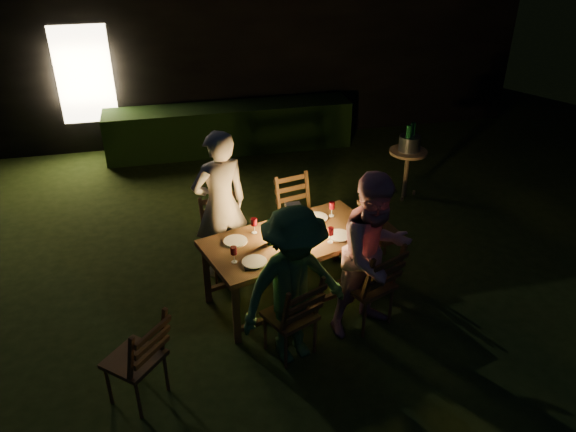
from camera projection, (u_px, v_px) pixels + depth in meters
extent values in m
plane|color=black|center=(313.00, 262.00, 6.86)|extent=(40.00, 40.00, 0.00)
cube|color=black|center=(235.00, 28.00, 11.33)|extent=(10.00, 4.00, 3.20)
cube|color=#FFE5B2|center=(84.00, 75.00, 9.23)|extent=(0.90, 0.06, 1.60)
cube|color=black|center=(230.00, 128.00, 9.75)|extent=(4.20, 0.70, 0.80)
cube|color=#4D3519|center=(292.00, 240.00, 5.92)|extent=(2.02, 1.40, 0.06)
cube|color=#4D3519|center=(236.00, 315.00, 5.47)|extent=(0.07, 0.07, 0.67)
cube|color=#4D3519|center=(207.00, 275.00, 6.04)|extent=(0.07, 0.07, 0.67)
cube|color=#4D3519|center=(374.00, 266.00, 6.19)|extent=(0.07, 0.07, 0.67)
cube|color=#4D3519|center=(336.00, 235.00, 6.76)|extent=(0.07, 0.07, 0.67)
cube|color=#4D3519|center=(290.00, 315.00, 5.30)|extent=(0.56, 0.55, 0.04)
cube|color=#4D3519|center=(303.00, 302.00, 5.04)|extent=(0.45, 0.31, 0.50)
cube|color=#4D3519|center=(367.00, 285.00, 5.67)|extent=(0.60, 0.59, 0.04)
cube|color=#4D3519|center=(384.00, 270.00, 5.39)|extent=(0.48, 0.33, 0.54)
cube|color=#4D3519|center=(225.00, 242.00, 6.44)|extent=(0.50, 0.48, 0.04)
cube|color=#4D3519|center=(219.00, 214.00, 6.45)|extent=(0.45, 0.22, 0.51)
cube|color=#4D3519|center=(300.00, 219.00, 6.86)|extent=(0.53, 0.52, 0.04)
cube|color=#4D3519|center=(293.00, 192.00, 6.87)|extent=(0.47, 0.25, 0.52)
cube|color=#4D3519|center=(383.00, 234.00, 6.61)|extent=(0.47, 0.48, 0.04)
cube|color=#4D3519|center=(372.00, 218.00, 6.42)|extent=(0.21, 0.43, 0.49)
cube|color=#4D3519|center=(134.00, 359.00, 4.79)|extent=(0.60, 0.60, 0.04)
cube|color=#4D3519|center=(147.00, 342.00, 4.57)|extent=(0.40, 0.42, 0.51)
imported|color=beige|center=(220.00, 205.00, 6.27)|extent=(0.74, 0.59, 1.77)
imported|color=#C38697|center=(374.00, 255.00, 5.43)|extent=(0.99, 0.87, 1.73)
imported|color=#306133|center=(294.00, 288.00, 5.07)|extent=(1.18, 0.88, 1.62)
cube|color=white|center=(293.00, 233.00, 5.96)|extent=(0.15, 0.15, 0.03)
cube|color=white|center=(294.00, 207.00, 5.80)|extent=(0.16, 0.16, 0.03)
cylinder|color=#FF9E3F|center=(294.00, 224.00, 5.90)|extent=(0.09, 0.09, 0.18)
cylinder|color=white|center=(235.00, 241.00, 5.83)|extent=(0.25, 0.25, 0.01)
cylinder|color=white|center=(254.00, 262.00, 5.50)|extent=(0.25, 0.25, 0.01)
cylinder|color=white|center=(317.00, 217.00, 6.26)|extent=(0.25, 0.25, 0.01)
cylinder|color=white|center=(339.00, 235.00, 5.93)|extent=(0.25, 0.25, 0.01)
cylinder|color=#0F471E|center=(271.00, 232.00, 5.73)|extent=(0.07, 0.07, 0.28)
cube|color=red|center=(295.00, 256.00, 5.59)|extent=(0.18, 0.14, 0.01)
cube|color=red|center=(351.00, 236.00, 5.91)|extent=(0.18, 0.14, 0.01)
cube|color=black|center=(252.00, 268.00, 5.41)|extent=(0.14, 0.07, 0.01)
cylinder|color=olive|center=(408.00, 152.00, 8.05)|extent=(0.54, 0.54, 0.04)
cylinder|color=olive|center=(406.00, 174.00, 8.22)|extent=(0.06, 0.06, 0.71)
cylinder|color=#A5A8AD|center=(409.00, 143.00, 7.98)|extent=(0.30, 0.30, 0.22)
cylinder|color=#0F471E|center=(408.00, 141.00, 7.91)|extent=(0.07, 0.07, 0.32)
cylinder|color=#0F471E|center=(412.00, 139.00, 8.00)|extent=(0.07, 0.07, 0.32)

